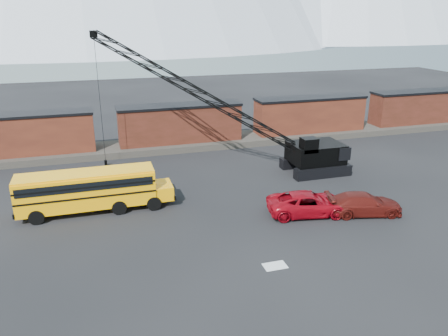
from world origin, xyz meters
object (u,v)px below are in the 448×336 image
Objects in this scene: red_pickup at (308,203)px; maroon_suv at (364,204)px; crawler_crane at (199,93)px; school_bus at (92,189)px.

red_pickup is 1.08× the size of maroon_suv.
red_pickup is 0.28× the size of crawler_crane.
maroon_suv is (19.49, -6.37, -0.97)m from school_bus.
crawler_crane is at bearing 34.37° from school_bus.
crawler_crane reaches higher than school_bus.
crawler_crane is (-5.36, 12.08, 6.55)m from red_pickup.
red_pickup is 14.75m from crawler_crane.
crawler_crane reaches higher than maroon_suv.
crawler_crane is (-9.38, 13.28, 6.58)m from maroon_suv.
maroon_suv is 0.25× the size of crawler_crane.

